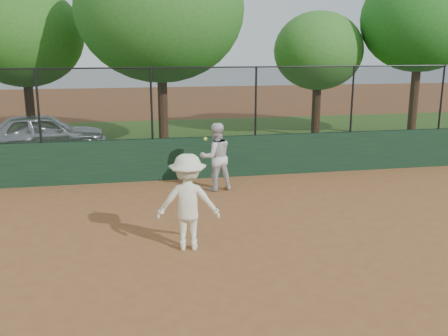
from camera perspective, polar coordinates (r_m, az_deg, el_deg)
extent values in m
plane|color=brown|center=(8.93, -2.31, -11.06)|extent=(80.00, 80.00, 0.00)
cube|color=#183520|center=(14.42, -6.09, 1.04)|extent=(26.00, 0.20, 1.20)
cube|color=#315B1C|center=(20.40, -7.63, 3.03)|extent=(36.00, 12.00, 0.01)
imported|color=silver|center=(18.94, -19.93, 3.74)|extent=(4.52, 2.41, 1.46)
imported|color=silver|center=(13.19, -0.95, 1.29)|extent=(0.99, 0.83, 1.81)
imported|color=#F2F2CD|center=(9.34, -4.12, -3.91)|extent=(1.28, 0.87, 1.84)
sphere|color=#CDEB34|center=(8.94, -2.14, 3.36)|extent=(0.06, 0.06, 0.06)
cube|color=black|center=(14.16, -6.25, 7.38)|extent=(26.00, 0.02, 2.00)
cylinder|color=black|center=(14.08, -6.36, 11.34)|extent=(26.00, 0.04, 0.04)
cylinder|color=black|center=(14.28, -20.47, 6.65)|extent=(0.06, 0.06, 2.00)
cylinder|color=black|center=(14.12, -8.29, 7.30)|extent=(0.06, 0.06, 2.00)
cylinder|color=black|center=(14.59, 3.66, 7.61)|extent=(0.06, 0.06, 2.00)
cylinder|color=black|center=(15.63, 14.44, 7.62)|extent=(0.06, 0.06, 2.00)
cylinder|color=black|center=(17.14, 23.60, 7.41)|extent=(0.06, 0.06, 2.00)
cylinder|color=#462B18|center=(21.56, -21.24, 5.99)|extent=(0.36, 0.36, 2.39)
ellipsoid|color=#2B5E1B|center=(21.41, -21.94, 13.85)|extent=(4.57, 4.15, 3.94)
cylinder|color=#4B301B|center=(18.56, -6.98, 6.26)|extent=(0.36, 0.36, 2.74)
ellipsoid|color=#29641F|center=(18.45, -7.32, 17.61)|extent=(5.94, 5.40, 5.13)
cylinder|color=#432716|center=(21.44, 10.46, 6.34)|extent=(0.36, 0.36, 2.15)
ellipsoid|color=#316922|center=(21.27, 10.76, 13.02)|extent=(3.68, 3.34, 3.18)
cylinder|color=#4B301B|center=(22.08, 20.84, 6.93)|extent=(0.36, 0.36, 2.95)
ellipsoid|color=#21611B|center=(21.99, 21.60, 15.56)|extent=(4.80, 4.36, 4.15)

